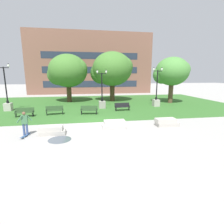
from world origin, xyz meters
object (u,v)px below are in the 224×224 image
Objects in this scene: person_skateboarder at (25,122)px; park_bench_far_left at (122,106)px; concrete_block_left at (114,125)px; lamp_post_center at (8,102)px; lamp_post_right at (156,99)px; park_bench_near_right at (24,112)px; skateboard at (25,136)px; lamp_post_left at (102,100)px; concrete_block_center at (52,130)px; park_bench_far_right at (55,110)px; concrete_block_right at (166,122)px; park_bench_near_left at (89,109)px.

park_bench_far_left is (8.58, 7.42, -0.43)m from person_skateboarder.
park_bench_far_left is at bearing 71.95° from concrete_block_left.
lamp_post_center is 1.06× the size of lamp_post_right.
lamp_post_center reaches higher than park_bench_near_right.
lamp_post_center is (-4.74, 9.82, 1.03)m from skateboard.
park_bench_far_left is at bearing 42.05° from skateboard.
concrete_block_left is 0.38× the size of lamp_post_left.
person_skateboarder reaches higher than concrete_block_center.
park_bench_far_right is (-7.58, -0.91, 0.00)m from park_bench_far_left.
lamp_post_right is at bearing 50.25° from concrete_block_left.
park_bench_far_right reaches higher than concrete_block_right.
person_skateboarder is at bearing -98.70° from park_bench_far_right.
park_bench_far_right reaches higher than concrete_block_left.
person_skateboarder reaches higher than park_bench_near_right.
skateboard is (-6.35, -0.97, -0.22)m from concrete_block_left.
lamp_post_left reaches higher than park_bench_near_right.
park_bench_far_right is (-9.81, 5.90, 0.23)m from concrete_block_right.
concrete_block_center is 11.58m from lamp_post_center.
skateboard is (0.03, -0.29, -0.88)m from person_skateboarder.
lamp_post_left reaches higher than concrete_block_right.
lamp_post_center is at bearing 159.67° from park_bench_near_left.
park_bench_near_left is at bearing -161.12° from park_bench_far_left.
person_skateboarder is at bearing -124.48° from lamp_post_left.
concrete_block_left is 6.43m from skateboard.
skateboard is 6.59m from park_bench_near_right.
lamp_post_right is (7.31, 0.17, 0.06)m from lamp_post_left.
concrete_block_left is at bearing 179.18° from concrete_block_right.
skateboard is 0.22× the size of lamp_post_left.
concrete_block_right is 1.82× the size of skateboard.
concrete_block_left is 0.36× the size of lamp_post_right.
person_skateboarder is (-1.75, 0.05, 0.66)m from concrete_block_center.
park_bench_far_left and park_bench_far_right have the same top height.
park_bench_near_left reaches higher than concrete_block_left.
person_skateboarder is at bearing 178.50° from concrete_block_center.
concrete_block_right is at bearing -0.82° from concrete_block_left.
park_bench_far_right is at bearing 10.12° from park_bench_near_right.
concrete_block_right is 1.01× the size of park_bench_far_right.
lamp_post_left is (6.36, 9.60, 0.91)m from skateboard.
lamp_post_center reaches higher than person_skateboarder.
lamp_post_center is (-13.29, 2.10, 0.57)m from park_bench_far_left.
concrete_block_left is 1.06× the size of person_skateboarder.
park_bench_near_right is at bearing -50.96° from lamp_post_center.
lamp_post_left is at bearing 55.52° from person_skateboarder.
concrete_block_right is at bearing -23.07° from park_bench_near_right.
park_bench_far_left is 0.99× the size of park_bench_far_right.
concrete_block_left is 8.66m from lamp_post_left.
park_bench_near_left is at bearing 52.71° from person_skateboarder.
person_skateboarder is 1.65× the size of skateboard.
park_bench_near_left is (4.62, 6.07, -0.43)m from person_skateboarder.
lamp_post_left reaches higher than park_bench_far_right.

